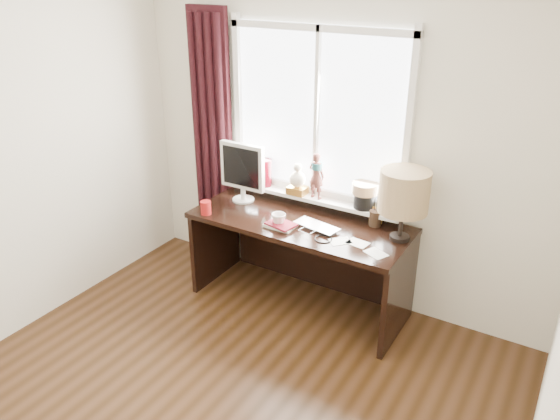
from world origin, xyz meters
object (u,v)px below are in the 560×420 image
Objects in this scene: monitor at (242,169)px; table_lamp at (404,192)px; mug at (279,219)px; desk at (305,244)px; laptop at (317,227)px; red_cup at (206,208)px.

table_lamp reaches higher than monitor.
mug is 0.40m from desk.
mug is at bearing -146.71° from laptop.
monitor is 0.94× the size of table_lamp.
monitor is (-0.59, -0.00, 0.52)m from desk.
laptop is at bearing -165.71° from table_lamp.
desk is (0.09, 0.26, -0.30)m from mug.
laptop is 3.29× the size of mug.
red_cup is 0.84m from desk.
monitor is 1.35m from table_lamp.
table_lamp reaches higher than desk.
laptop is 0.34m from desk.
laptop is 0.21× the size of desk.
red_cup is (-0.60, -0.11, 0.00)m from mug.
monitor reaches higher than laptop.
desk is (-0.17, 0.15, -0.26)m from laptop.
red_cup is at bearing -151.80° from desk.
red_cup is 0.22× the size of monitor.
monitor reaches higher than desk.
monitor is at bearing 75.15° from red_cup.
mug is 0.20× the size of table_lamp.
table_lamp is at bearing 14.40° from red_cup.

